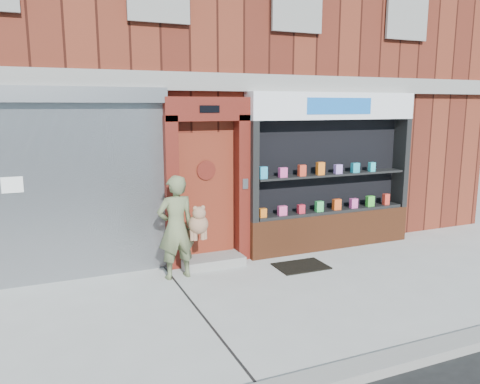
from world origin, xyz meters
TOP-DOWN VIEW (x-y plane):
  - ground at (0.00, 0.00)m, footprint 80.00×80.00m
  - curb at (0.00, -2.15)m, footprint 60.00×0.30m
  - building at (-0.00, 5.99)m, footprint 12.00×8.16m
  - shutter_bay at (-3.00, 1.93)m, footprint 3.10×0.30m
  - red_door_bay at (-0.75, 1.86)m, footprint 1.52×0.58m
  - pharmacy_bay at (1.75, 1.81)m, footprint 3.50×0.41m
  - woman at (-1.44, 1.33)m, footprint 0.85×0.46m
  - doormat at (0.64, 0.99)m, footprint 0.89×0.63m

SIDE VIEW (x-z plane):
  - ground at x=0.00m, z-range 0.00..0.00m
  - doormat at x=0.64m, z-range 0.00..0.02m
  - curb at x=0.00m, z-range 0.00..0.12m
  - woman at x=-1.44m, z-range 0.01..1.69m
  - pharmacy_bay at x=1.75m, z-range -0.13..2.87m
  - red_door_bay at x=-0.75m, z-range 0.01..2.91m
  - shutter_bay at x=-3.00m, z-range 0.20..3.24m
  - building at x=0.00m, z-range 0.00..8.00m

